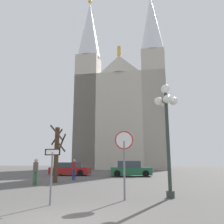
{
  "coord_description": "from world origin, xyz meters",
  "views": [
    {
      "loc": [
        1.85,
        -6.46,
        1.63
      ],
      "look_at": [
        0.46,
        18.8,
        6.87
      ],
      "focal_mm": 37.04,
      "sensor_mm": 36.0,
      "label": 1
    }
  ],
  "objects": [
    {
      "name": "one_way_arrow_sign",
      "position": [
        -0.91,
        2.34,
        1.3
      ],
      "size": [
        0.61,
        0.09,
        2.04
      ],
      "color": "slate",
      "rests_on": "ground"
    },
    {
      "name": "cathedral",
      "position": [
        1.41,
        36.59,
        10.97
      ],
      "size": [
        17.51,
        13.07,
        33.76
      ],
      "color": "#BCB5A5",
      "rests_on": "ground"
    },
    {
      "name": "ground_plane",
      "position": [
        0.0,
        0.0,
        0.0
      ],
      "size": [
        120.0,
        120.0,
        0.0
      ],
      "primitive_type": "plane",
      "color": "#514F4C"
    },
    {
      "name": "parked_car_far_green",
      "position": [
        2.39,
        17.57,
        0.7
      ],
      "size": [
        4.11,
        1.87,
        1.52
      ],
      "color": "#1E5B38",
      "rests_on": "ground"
    },
    {
      "name": "pedestrian_standing",
      "position": [
        -2.38,
        13.02,
        1.01
      ],
      "size": [
        0.32,
        0.32,
        1.67
      ],
      "color": "navy",
      "rests_on": "ground"
    },
    {
      "name": "parked_car_near_red",
      "position": [
        -4.06,
        18.66,
        0.64
      ],
      "size": [
        4.33,
        2.35,
        1.36
      ],
      "color": "maroon",
      "rests_on": "ground"
    },
    {
      "name": "pedestrian_walking",
      "position": [
        -4.08,
        8.97,
        1.03
      ],
      "size": [
        0.32,
        0.32,
        1.7
      ],
      "color": "#33663F",
      "rests_on": "ground"
    },
    {
      "name": "bare_tree",
      "position": [
        -3.29,
        10.95,
        2.2
      ],
      "size": [
        1.26,
        1.4,
        4.21
      ],
      "color": "#473323",
      "rests_on": "ground"
    },
    {
      "name": "stop_sign",
      "position": [
        1.82,
        3.53,
        2.0
      ],
      "size": [
        0.78,
        0.08,
        2.85
      ],
      "color": "slate",
      "rests_on": "ground"
    },
    {
      "name": "street_lamp",
      "position": [
        3.83,
        4.26,
        3.6
      ],
      "size": [
        1.1,
        1.1,
        5.17
      ],
      "color": "#2D3833",
      "rests_on": "ground"
    }
  ]
}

